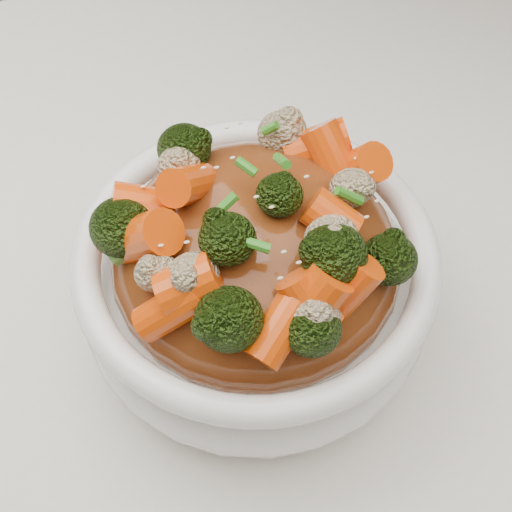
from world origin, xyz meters
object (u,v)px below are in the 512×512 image
object	(u,v)px
carrots	(256,190)
broccoli	(256,192)
bowl	(256,287)
dining_table	(211,510)

from	to	relation	value
carrots	broccoli	distance (m)	0.00
bowl	broccoli	size ratio (longest dim) A/B	1.26
dining_table	carrots	xyz separation A→B (m)	(0.05, -0.01, 0.51)
bowl	carrots	world-z (taller)	carrots
bowl	broccoli	world-z (taller)	broccoli
bowl	broccoli	distance (m)	0.09
broccoli	bowl	bearing A→B (deg)	180.00
dining_table	carrots	bearing A→B (deg)	-15.64
carrots	bowl	bearing A→B (deg)	180.00
dining_table	bowl	size ratio (longest dim) A/B	5.60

